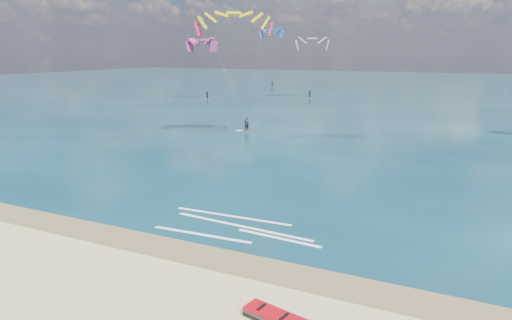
{
  "coord_description": "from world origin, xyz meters",
  "views": [
    {
      "loc": [
        11.72,
        -14.07,
        9.48
      ],
      "look_at": [
        1.29,
        8.0,
        3.62
      ],
      "focal_mm": 32.0,
      "sensor_mm": 36.0,
      "label": 1
    }
  ],
  "objects": [
    {
      "name": "shoreline_foam",
      "position": [
        0.72,
        6.73,
        0.04
      ],
      "size": [
        9.72,
        3.63,
        0.01
      ],
      "color": "white",
      "rests_on": "ground"
    },
    {
      "name": "wet_sand_strip",
      "position": [
        0.0,
        3.0,
        0.0
      ],
      "size": [
        320.0,
        2.4,
        0.01
      ],
      "primitive_type": "cube",
      "color": "brown",
      "rests_on": "ground"
    },
    {
      "name": "distant_kites",
      "position": [
        -17.78,
        76.66,
        6.07
      ],
      "size": [
        73.06,
        36.68,
        14.72
      ],
      "color": "#2966B2",
      "rests_on": "ground"
    },
    {
      "name": "ground",
      "position": [
        0.0,
        40.0,
        0.0
      ],
      "size": [
        320.0,
        320.0,
        0.0
      ],
      "primitive_type": "plane",
      "color": "tan",
      "rests_on": "ground"
    },
    {
      "name": "sea",
      "position": [
        0.0,
        104.0,
        0.02
      ],
      "size": [
        320.0,
        200.0,
        0.04
      ],
      "primitive_type": "cube",
      "color": "#0A2A3A",
      "rests_on": "ground"
    },
    {
      "name": "kitesurfer_main",
      "position": [
        -11.5,
        31.07,
        7.59
      ],
      "size": [
        8.6,
        9.04,
        14.73
      ],
      "rotation": [
        0.0,
        0.0,
        0.77
      ],
      "color": "#BDC517",
      "rests_on": "sea"
    }
  ]
}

